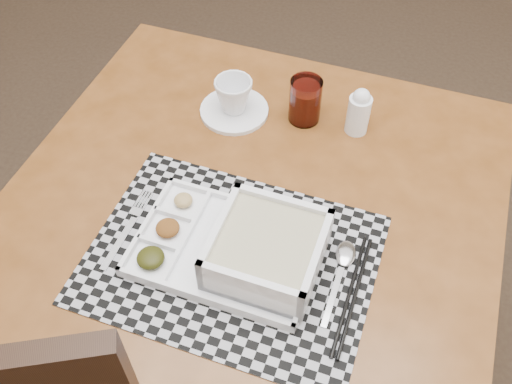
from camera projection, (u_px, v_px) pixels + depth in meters
The scene contains 11 objects.
floor at pixel (242, 274), 1.80m from camera, with size 5.00×5.00×0.00m, color black.
dining_table at pixel (249, 228), 1.14m from camera, with size 1.04×1.04×0.70m.
placemat at pixel (232, 259), 1.01m from camera, with size 0.50×0.37×0.00m, color #9A99A1.
serving_tray at pixel (254, 250), 0.98m from camera, with size 0.35×0.26×0.09m.
fork at pixel (127, 227), 1.05m from camera, with size 0.04×0.19×0.00m.
spoon at pixel (344, 260), 1.00m from camera, with size 0.04×0.18×0.01m.
chopsticks at pixel (352, 295), 0.95m from camera, with size 0.05×0.24×0.01m.
saucer at pixel (234, 111), 1.25m from camera, with size 0.15×0.15×0.01m, color white.
cup at pixel (234, 95), 1.21m from camera, with size 0.08×0.08×0.08m, color white.
juice_glass at pixel (305, 102), 1.20m from camera, with size 0.07×0.07×0.10m.
creamer_bottle at pixel (359, 111), 1.18m from camera, with size 0.05×0.05×0.11m.
Camera 1 is at (0.26, -0.91, 1.55)m, focal length 40.00 mm.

